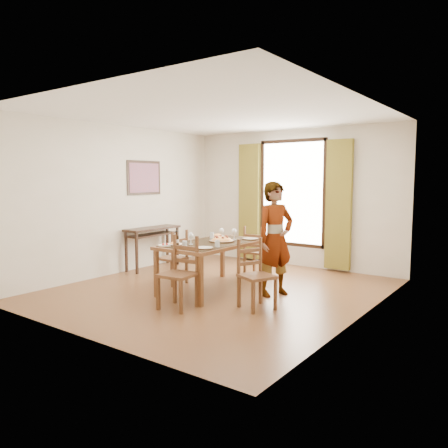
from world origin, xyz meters
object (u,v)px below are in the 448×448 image
Objects in this scene: dining_table at (213,246)px; man at (275,239)px; console_table at (153,233)px; pasta_platter at (222,239)px.

dining_table is 0.99m from man.
pasta_platter reaches higher than console_table.
dining_table is at bearing 131.94° from man.
console_table is 0.71× the size of man.
pasta_platter reaches higher than dining_table.
console_table is 0.68× the size of dining_table.
man reaches higher than dining_table.
man is (2.88, -0.31, 0.16)m from console_table.
dining_table is at bearing -132.59° from pasta_platter.
console_table is at bearing 106.99° from man.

